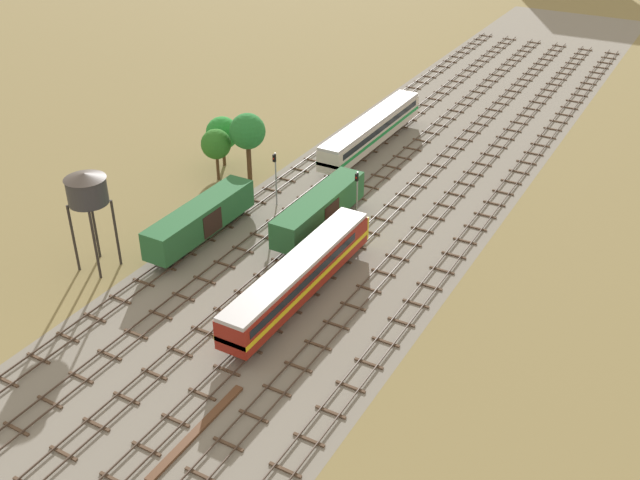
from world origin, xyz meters
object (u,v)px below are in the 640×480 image
at_px(diesel_railcar_centre_nearest, 299,275).
at_px(water_tower, 87,190).
at_px(passenger_coach_left_midfar, 372,129).
at_px(signal_post_nearest, 275,173).
at_px(signal_post_near, 357,190).
at_px(freight_boxcar_far_left_near, 201,219).
at_px(freight_boxcar_centre_left_mid, 319,209).

distance_m(diesel_railcar_centre_nearest, water_tower, 19.92).
relative_size(passenger_coach_left_midfar, signal_post_nearest, 3.70).
bearing_deg(signal_post_nearest, water_tower, -112.22).
xyz_separation_m(water_tower, signal_post_nearest, (7.50, 18.35, -4.16)).
bearing_deg(diesel_railcar_centre_nearest, signal_post_near, 98.49).
height_order(diesel_railcar_centre_nearest, water_tower, water_tower).
distance_m(diesel_railcar_centre_nearest, signal_post_near, 15.15).
xyz_separation_m(diesel_railcar_centre_nearest, signal_post_near, (-2.23, 14.96, 0.85)).
bearing_deg(signal_post_near, freight_boxcar_far_left_near, -135.41).
bearing_deg(passenger_coach_left_midfar, freight_boxcar_far_left_near, -99.05).
distance_m(freight_boxcar_centre_left_mid, water_tower, 21.93).
relative_size(water_tower, signal_post_near, 1.75).
bearing_deg(water_tower, signal_post_near, 49.84).
relative_size(diesel_railcar_centre_nearest, freight_boxcar_centre_left_mid, 1.46).
distance_m(passenger_coach_left_midfar, water_tower, 38.11).
xyz_separation_m(freight_boxcar_far_left_near, passenger_coach_left_midfar, (4.46, 27.99, 0.16)).
distance_m(passenger_coach_left_midfar, signal_post_near, 18.29).
xyz_separation_m(passenger_coach_left_midfar, signal_post_nearest, (-2.23, -18.11, 1.13)).
distance_m(freight_boxcar_far_left_near, signal_post_nearest, 10.21).
height_order(water_tower, signal_post_nearest, water_tower).
distance_m(passenger_coach_left_midfar, signal_post_nearest, 18.28).
height_order(water_tower, signal_post_near, water_tower).
height_order(freight_boxcar_far_left_near, signal_post_near, signal_post_near).
relative_size(diesel_railcar_centre_nearest, water_tower, 2.15).
relative_size(diesel_railcar_centre_nearest, signal_post_nearest, 3.45).
relative_size(freight_boxcar_centre_left_mid, passenger_coach_left_midfar, 0.64).
bearing_deg(diesel_railcar_centre_nearest, freight_boxcar_far_left_near, 163.51).
bearing_deg(signal_post_near, freight_boxcar_centre_left_mid, -121.29).
bearing_deg(freight_boxcar_far_left_near, passenger_coach_left_midfar, 80.95).
relative_size(water_tower, signal_post_nearest, 1.60).
height_order(passenger_coach_left_midfar, water_tower, water_tower).
height_order(freight_boxcar_centre_left_mid, signal_post_near, signal_post_near).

